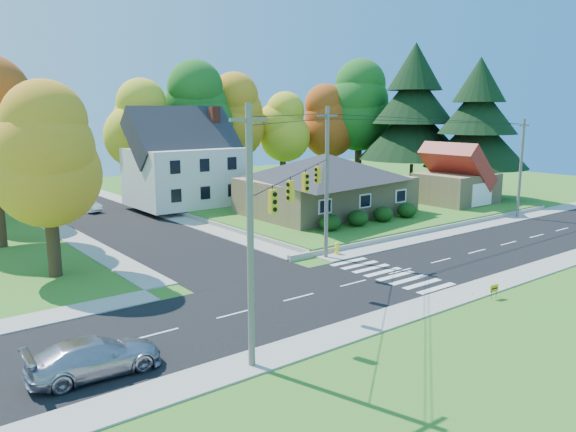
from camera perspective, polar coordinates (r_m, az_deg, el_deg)
name	(u,v)px	position (r m, az deg, el deg)	size (l,w,h in m)	color
ground	(400,271)	(35.26, 11.33, -5.54)	(120.00, 120.00, 0.00)	#3D7923
road_main	(400,271)	(35.25, 11.34, -5.52)	(90.00, 8.00, 0.02)	black
road_cross	(116,221)	(52.12, -17.11, -0.53)	(8.00, 44.00, 0.02)	black
sidewalk_north	(344,254)	(38.57, 5.73, -3.91)	(90.00, 2.00, 0.08)	#9C9A90
sidewalk_south	(471,291)	(32.36, 18.07, -7.28)	(90.00, 2.00, 0.08)	#9C9A90
lawn	(330,203)	(58.68, 4.24, 1.37)	(30.00, 30.00, 0.50)	#3D7923
ranch_house	(326,182)	(51.25, 3.85, 3.43)	(14.60, 10.60, 5.40)	tan
colonial_house	(185,163)	(56.52, -10.44, 5.30)	(10.40, 8.40, 9.60)	silver
garage	(456,180)	(59.03, 16.74, 3.55)	(7.30, 6.30, 4.60)	tan
hedge_row	(371,216)	(46.82, 8.39, 0.01)	(10.70, 1.70, 1.27)	#163A10
traffic_infrastructure	(385,186)	(34.97, 9.81, 3.01)	(38.10, 10.66, 10.00)	#666059
tree_lot_0	(139,124)	(60.87, -14.92, 9.01)	(6.72, 6.72, 12.51)	#3F2A19
tree_lot_1	(195,111)	(62.56, -9.47, 10.45)	(7.84, 7.84, 14.60)	#3F2A19
tree_lot_2	(237,117)	(66.47, -5.25, 9.99)	(7.28, 7.28, 13.56)	#3F2A19
tree_lot_3	(283,128)	(69.10, -0.53, 8.98)	(6.16, 6.16, 11.47)	#3F2A19
tree_lot_4	(325,122)	(72.12, 3.81, 9.55)	(6.72, 6.72, 12.51)	#3F2A19
tree_lot_5	(359,106)	(73.38, 7.27, 11.04)	(8.40, 8.40, 15.64)	#3F2A19
conifer_east_a	(414,113)	(68.71, 12.64, 10.16)	(12.80, 12.80, 16.96)	#3F2A19
conifer_east_b	(477,124)	(64.72, 18.68, 8.86)	(11.20, 11.20, 14.84)	#3F2A19
tree_west_0	(46,156)	(35.23, -23.34, 5.63)	(6.16, 6.16, 11.47)	#3F2A19
silver_sedan	(95,357)	(22.63, -19.04, -13.36)	(1.99, 4.89, 1.42)	#A2A0B1
white_car	(86,205)	(57.88, -19.80, 1.04)	(1.34, 3.84, 1.26)	white
fire_hydrant	(337,249)	(38.44, 4.98, -3.34)	(0.51, 0.40, 0.90)	yellow
yard_sign	(494,289)	(31.50, 20.22, -6.95)	(0.61, 0.09, 0.76)	black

